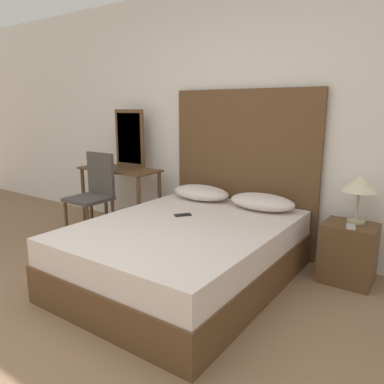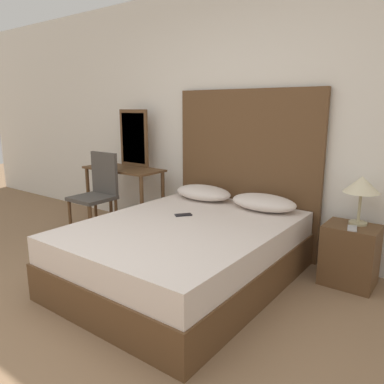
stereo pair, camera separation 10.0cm
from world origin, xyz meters
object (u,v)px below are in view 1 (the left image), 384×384
(vanity_desk, at_px, (120,180))
(chair, at_px, (94,191))
(bed, at_px, (185,252))
(phone_on_bed, at_px, (183,215))
(table_lamp, at_px, (360,185))
(nightstand, at_px, (348,253))
(phone_on_nightstand, at_px, (351,227))

(vanity_desk, xyz_separation_m, chair, (-0.01, -0.39, -0.06))
(bed, relative_size, phone_on_bed, 12.38)
(phone_on_bed, distance_m, table_lamp, 1.52)
(nightstand, distance_m, vanity_desk, 2.63)
(nightstand, relative_size, phone_on_nightstand, 3.18)
(phone_on_bed, distance_m, chair, 1.32)
(nightstand, bearing_deg, phone_on_nightstand, -78.57)
(phone_on_bed, bearing_deg, vanity_desk, 158.74)
(bed, distance_m, chair, 1.53)
(phone_on_bed, relative_size, vanity_desk, 0.16)
(phone_on_bed, height_order, table_lamp, table_lamp)
(table_lamp, height_order, phone_on_nightstand, table_lamp)
(bed, bearing_deg, phone_on_nightstand, 30.62)
(bed, height_order, phone_on_nightstand, phone_on_nightstand)
(phone_on_nightstand, xyz_separation_m, chair, (-2.63, -0.40, 0.04))
(table_lamp, distance_m, chair, 2.71)
(bed, distance_m, table_lamp, 1.56)
(phone_on_bed, bearing_deg, table_lamp, 26.97)
(bed, xyz_separation_m, chair, (-1.47, 0.29, 0.30))
(bed, distance_m, phone_on_bed, 0.35)
(phone_on_bed, bearing_deg, bed, -48.63)
(bed, xyz_separation_m, vanity_desk, (-1.46, 0.68, 0.36))
(nightstand, relative_size, vanity_desk, 0.51)
(nightstand, bearing_deg, phone_on_bed, -155.10)
(table_lamp, bearing_deg, chair, -168.11)
(nightstand, height_order, phone_on_nightstand, phone_on_nightstand)
(bed, distance_m, phone_on_nightstand, 1.38)
(phone_on_bed, xyz_separation_m, nightstand, (1.30, 0.60, -0.27))
(bed, distance_m, nightstand, 1.39)
(phone_on_bed, relative_size, chair, 0.17)
(table_lamp, relative_size, phone_on_nightstand, 2.51)
(phone_on_bed, height_order, nightstand, phone_on_bed)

